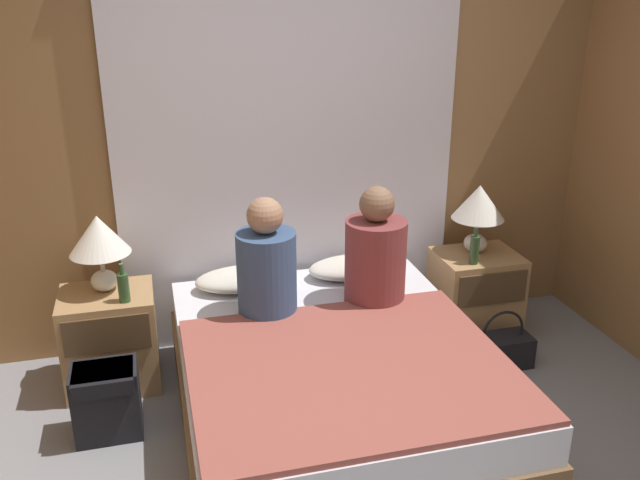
{
  "coord_description": "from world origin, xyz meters",
  "views": [
    {
      "loc": [
        -0.84,
        -2.24,
        2.2
      ],
      "look_at": [
        0.0,
        0.97,
        0.92
      ],
      "focal_mm": 38.0,
      "sensor_mm": 36.0,
      "label": 1
    }
  ],
  "objects_px": {
    "beer_bottle_on_left_stand": "(124,287)",
    "handbag_on_floor": "(501,349)",
    "bed": "(334,381)",
    "pillow_right": "(355,267)",
    "lamp_left": "(99,239)",
    "person_right_in_bed": "(375,255)",
    "person_left_in_bed": "(266,266)",
    "nightstand_left": "(111,339)",
    "pillow_left": "(244,279)",
    "lamp_right": "(479,206)",
    "nightstand_right": "(475,295)",
    "backpack_on_floor": "(106,397)",
    "beer_bottle_on_right_stand": "(475,249)"
  },
  "relations": [
    {
      "from": "pillow_left",
      "to": "beer_bottle_on_left_stand",
      "type": "relative_size",
      "value": 2.64
    },
    {
      "from": "lamp_left",
      "to": "nightstand_right",
      "type": "bearing_deg",
      "value": -1.4
    },
    {
      "from": "lamp_right",
      "to": "pillow_right",
      "type": "relative_size",
      "value": 0.76
    },
    {
      "from": "lamp_left",
      "to": "pillow_left",
      "type": "distance_m",
      "value": 0.86
    },
    {
      "from": "pillow_left",
      "to": "beer_bottle_on_right_stand",
      "type": "relative_size",
      "value": 2.47
    },
    {
      "from": "nightstand_left",
      "to": "person_left_in_bed",
      "type": "relative_size",
      "value": 0.85
    },
    {
      "from": "pillow_right",
      "to": "beer_bottle_on_left_stand",
      "type": "xyz_separation_m",
      "value": [
        -1.37,
        -0.22,
        0.13
      ]
    },
    {
      "from": "pillow_right",
      "to": "person_right_in_bed",
      "type": "xyz_separation_m",
      "value": [
        0.01,
        -0.35,
        0.22
      ]
    },
    {
      "from": "bed",
      "to": "nightstand_right",
      "type": "height_order",
      "value": "nightstand_right"
    },
    {
      "from": "bed",
      "to": "pillow_right",
      "type": "distance_m",
      "value": 0.88
    },
    {
      "from": "person_left_in_bed",
      "to": "beer_bottle_on_right_stand",
      "type": "relative_size",
      "value": 2.83
    },
    {
      "from": "beer_bottle_on_right_stand",
      "to": "backpack_on_floor",
      "type": "distance_m",
      "value": 2.26
    },
    {
      "from": "pillow_left",
      "to": "person_left_in_bed",
      "type": "distance_m",
      "value": 0.42
    },
    {
      "from": "pillow_right",
      "to": "person_left_in_bed",
      "type": "bearing_deg",
      "value": -150.11
    },
    {
      "from": "person_right_in_bed",
      "to": "lamp_left",
      "type": "bearing_deg",
      "value": 168.29
    },
    {
      "from": "nightstand_right",
      "to": "lamp_left",
      "type": "xyz_separation_m",
      "value": [
        -2.27,
        0.06,
        0.59
      ]
    },
    {
      "from": "bed",
      "to": "beer_bottle_on_right_stand",
      "type": "height_order",
      "value": "beer_bottle_on_right_stand"
    },
    {
      "from": "bed",
      "to": "person_right_in_bed",
      "type": "height_order",
      "value": "person_right_in_bed"
    },
    {
      "from": "handbag_on_floor",
      "to": "bed",
      "type": "bearing_deg",
      "value": -166.99
    },
    {
      "from": "pillow_left",
      "to": "nightstand_left",
      "type": "bearing_deg",
      "value": -172.73
    },
    {
      "from": "lamp_left",
      "to": "person_right_in_bed",
      "type": "height_order",
      "value": "person_right_in_bed"
    },
    {
      "from": "nightstand_left",
      "to": "pillow_right",
      "type": "xyz_separation_m",
      "value": [
        1.48,
        0.1,
        0.24
      ]
    },
    {
      "from": "nightstand_left",
      "to": "handbag_on_floor",
      "type": "xyz_separation_m",
      "value": [
        2.26,
        -0.39,
        -0.18
      ]
    },
    {
      "from": "person_right_in_bed",
      "to": "backpack_on_floor",
      "type": "distance_m",
      "value": 1.61
    },
    {
      "from": "lamp_right",
      "to": "beer_bottle_on_right_stand",
      "type": "bearing_deg",
      "value": -118.98
    },
    {
      "from": "nightstand_right",
      "to": "beer_bottle_on_left_stand",
      "type": "distance_m",
      "value": 2.2
    },
    {
      "from": "pillow_left",
      "to": "beer_bottle_on_right_stand",
      "type": "height_order",
      "value": "beer_bottle_on_right_stand"
    },
    {
      "from": "bed",
      "to": "person_left_in_bed",
      "type": "height_order",
      "value": "person_left_in_bed"
    },
    {
      "from": "person_right_in_bed",
      "to": "beer_bottle_on_right_stand",
      "type": "bearing_deg",
      "value": 11.02
    },
    {
      "from": "handbag_on_floor",
      "to": "backpack_on_floor",
      "type": "bearing_deg",
      "value": -177.71
    },
    {
      "from": "person_right_in_bed",
      "to": "beer_bottle_on_left_stand",
      "type": "distance_m",
      "value": 1.39
    },
    {
      "from": "lamp_right",
      "to": "person_left_in_bed",
      "type": "height_order",
      "value": "person_left_in_bed"
    },
    {
      "from": "nightstand_right",
      "to": "person_left_in_bed",
      "type": "bearing_deg",
      "value": -169.8
    },
    {
      "from": "bed",
      "to": "pillow_right",
      "type": "xyz_separation_m",
      "value": [
        0.35,
        0.76,
        0.3
      ]
    },
    {
      "from": "lamp_right",
      "to": "backpack_on_floor",
      "type": "distance_m",
      "value": 2.44
    },
    {
      "from": "bed",
      "to": "pillow_left",
      "type": "xyz_separation_m",
      "value": [
        -0.35,
        0.76,
        0.3
      ]
    },
    {
      "from": "person_left_in_bed",
      "to": "nightstand_right",
      "type": "bearing_deg",
      "value": 10.2
    },
    {
      "from": "person_left_in_bed",
      "to": "backpack_on_floor",
      "type": "relative_size",
      "value": 1.74
    },
    {
      "from": "nightstand_right",
      "to": "pillow_right",
      "type": "height_order",
      "value": "pillow_right"
    },
    {
      "from": "beer_bottle_on_left_stand",
      "to": "beer_bottle_on_right_stand",
      "type": "bearing_deg",
      "value": 0.0
    },
    {
      "from": "beer_bottle_on_left_stand",
      "to": "beer_bottle_on_right_stand",
      "type": "xyz_separation_m",
      "value": [
        2.06,
        0.0,
        0.01
      ]
    },
    {
      "from": "pillow_right",
      "to": "beer_bottle_on_right_stand",
      "type": "distance_m",
      "value": 0.74
    },
    {
      "from": "beer_bottle_on_left_stand",
      "to": "backpack_on_floor",
      "type": "relative_size",
      "value": 0.57
    },
    {
      "from": "pillow_right",
      "to": "handbag_on_floor",
      "type": "height_order",
      "value": "pillow_right"
    },
    {
      "from": "beer_bottle_on_left_stand",
      "to": "handbag_on_floor",
      "type": "distance_m",
      "value": 2.24
    },
    {
      "from": "beer_bottle_on_right_stand",
      "to": "pillow_left",
      "type": "bearing_deg",
      "value": 170.97
    },
    {
      "from": "person_right_in_bed",
      "to": "pillow_left",
      "type": "bearing_deg",
      "value": 153.16
    },
    {
      "from": "beer_bottle_on_left_stand",
      "to": "person_left_in_bed",
      "type": "bearing_deg",
      "value": -9.99
    },
    {
      "from": "bed",
      "to": "person_left_in_bed",
      "type": "relative_size",
      "value": 2.85
    },
    {
      "from": "nightstand_left",
      "to": "pillow_left",
      "type": "height_order",
      "value": "pillow_left"
    }
  ]
}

